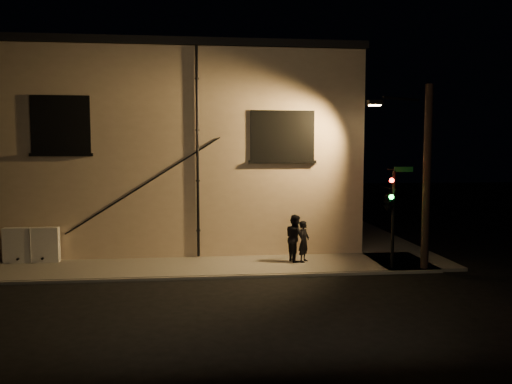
{
  "coord_description": "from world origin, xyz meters",
  "views": [
    {
      "loc": [
        -1.6,
        -16.96,
        4.48
      ],
      "look_at": [
        0.41,
        1.8,
        2.83
      ],
      "focal_mm": 35.0,
      "sensor_mm": 36.0,
      "label": 1
    }
  ],
  "objects": [
    {
      "name": "traffic_signal",
      "position": [
        5.07,
        0.28,
        2.62
      ],
      "size": [
        1.18,
        2.15,
        3.7
      ],
      "color": "black",
      "rests_on": "sidewalk"
    },
    {
      "name": "streetlamp_pole",
      "position": [
        6.32,
        0.29,
        3.62
      ],
      "size": [
        2.02,
        1.38,
        6.76
      ],
      "color": "black",
      "rests_on": "ground"
    },
    {
      "name": "building",
      "position": [
        -3.0,
        8.99,
        4.4
      ],
      "size": [
        16.2,
        12.23,
        8.8
      ],
      "color": "beige",
      "rests_on": "ground"
    },
    {
      "name": "sidewalk",
      "position": [
        1.22,
        4.39,
        0.06
      ],
      "size": [
        21.0,
        16.0,
        0.12
      ],
      "color": "slate",
      "rests_on": "ground"
    },
    {
      "name": "utility_cabinet",
      "position": [
        -8.16,
        2.7,
        0.79
      ],
      "size": [
        2.05,
        0.35,
        1.35
      ],
      "primitive_type": "cube",
      "color": "white",
      "rests_on": "sidewalk"
    },
    {
      "name": "pedestrian_b",
      "position": [
        1.94,
        1.82,
        1.03
      ],
      "size": [
        0.87,
        1.02,
        1.82
      ],
      "primitive_type": "imported",
      "rotation": [
        0.0,
        0.0,
        1.8
      ],
      "color": "black",
      "rests_on": "sidewalk"
    },
    {
      "name": "ground",
      "position": [
        0.0,
        0.0,
        0.0
      ],
      "size": [
        90.0,
        90.0,
        0.0
      ],
      "primitive_type": "plane",
      "color": "black"
    },
    {
      "name": "pedestrian_a",
      "position": [
        2.25,
        1.68,
        0.91
      ],
      "size": [
        0.64,
        0.69,
        1.59
      ],
      "primitive_type": "imported",
      "rotation": [
        0.0,
        0.0,
        0.99
      ],
      "color": "black",
      "rests_on": "sidewalk"
    }
  ]
}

